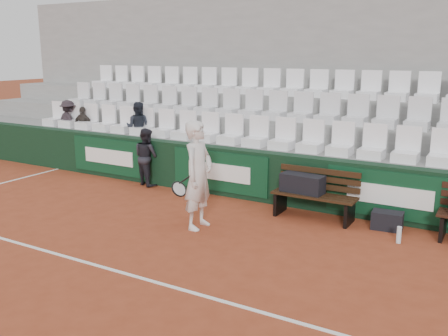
# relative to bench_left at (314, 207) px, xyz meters

# --- Properties ---
(ground) EXTENTS (80.00, 80.00, 0.00)m
(ground) POSITION_rel_bench_left_xyz_m (-1.99, -3.45, -0.23)
(ground) COLOR #953D21
(ground) RESTS_ON ground
(court_baseline) EXTENTS (18.00, 0.06, 0.01)m
(court_baseline) POSITION_rel_bench_left_xyz_m (-1.99, -3.45, -0.22)
(court_baseline) COLOR white
(court_baseline) RESTS_ON ground
(back_barrier) EXTENTS (18.00, 0.34, 1.00)m
(back_barrier) POSITION_rel_bench_left_xyz_m (-1.92, 0.54, 0.28)
(back_barrier) COLOR black
(back_barrier) RESTS_ON ground
(grandstand_tier_front) EXTENTS (18.00, 0.95, 1.00)m
(grandstand_tier_front) POSITION_rel_bench_left_xyz_m (-1.99, 1.17, 0.28)
(grandstand_tier_front) COLOR gray
(grandstand_tier_front) RESTS_ON ground
(grandstand_tier_mid) EXTENTS (18.00, 0.95, 1.45)m
(grandstand_tier_mid) POSITION_rel_bench_left_xyz_m (-1.99, 2.12, 0.50)
(grandstand_tier_mid) COLOR gray
(grandstand_tier_mid) RESTS_ON ground
(grandstand_tier_back) EXTENTS (18.00, 0.95, 1.90)m
(grandstand_tier_back) POSITION_rel_bench_left_xyz_m (-1.99, 3.07, 0.72)
(grandstand_tier_back) COLOR gray
(grandstand_tier_back) RESTS_ON ground
(grandstand_rear_wall) EXTENTS (18.00, 0.30, 4.40)m
(grandstand_rear_wall) POSITION_rel_bench_left_xyz_m (-1.99, 3.70, 1.98)
(grandstand_rear_wall) COLOR #959592
(grandstand_rear_wall) RESTS_ON ground
(seat_row_front) EXTENTS (11.90, 0.44, 0.63)m
(seat_row_front) POSITION_rel_bench_left_xyz_m (-1.99, 1.00, 1.09)
(seat_row_front) COLOR white
(seat_row_front) RESTS_ON grandstand_tier_front
(seat_row_mid) EXTENTS (11.90, 0.44, 0.63)m
(seat_row_mid) POSITION_rel_bench_left_xyz_m (-1.99, 1.95, 1.54)
(seat_row_mid) COLOR silver
(seat_row_mid) RESTS_ON grandstand_tier_mid
(seat_row_back) EXTENTS (11.90, 0.44, 0.63)m
(seat_row_back) POSITION_rel_bench_left_xyz_m (-1.99, 2.90, 1.99)
(seat_row_back) COLOR white
(seat_row_back) RESTS_ON grandstand_tier_back
(bench_left) EXTENTS (1.50, 0.56, 0.45)m
(bench_left) POSITION_rel_bench_left_xyz_m (0.00, 0.00, 0.00)
(bench_left) COLOR #321D0F
(bench_left) RESTS_ON ground
(sports_bag_left) EXTENTS (0.79, 0.39, 0.33)m
(sports_bag_left) POSITION_rel_bench_left_xyz_m (-0.24, 0.02, 0.39)
(sports_bag_left) COLOR black
(sports_bag_left) RESTS_ON bench_left
(sports_bag_ground) EXTENTS (0.53, 0.35, 0.31)m
(sports_bag_ground) POSITION_rel_bench_left_xyz_m (1.27, 0.10, -0.07)
(sports_bag_ground) COLOR black
(sports_bag_ground) RESTS_ON ground
(water_bottle_near) EXTENTS (0.08, 0.08, 0.27)m
(water_bottle_near) POSITION_rel_bench_left_xyz_m (-0.72, 0.17, -0.09)
(water_bottle_near) COLOR silver
(water_bottle_near) RESTS_ON ground
(water_bottle_far) EXTENTS (0.08, 0.08, 0.27)m
(water_bottle_far) POSITION_rel_bench_left_xyz_m (1.57, -0.45, -0.09)
(water_bottle_far) COLOR silver
(water_bottle_far) RESTS_ON ground
(tennis_player) EXTENTS (0.73, 0.68, 1.83)m
(tennis_player) POSITION_rel_bench_left_xyz_m (-1.54, -1.41, 0.69)
(tennis_player) COLOR silver
(tennis_player) RESTS_ON ground
(ball_kid) EXTENTS (0.76, 0.67, 1.29)m
(ball_kid) POSITION_rel_bench_left_xyz_m (-4.04, 0.35, 0.42)
(ball_kid) COLOR black
(ball_kid) RESTS_ON ground
(spectator_a) EXTENTS (0.81, 0.57, 1.14)m
(spectator_a) POSITION_rel_bench_left_xyz_m (-7.19, 1.05, 1.34)
(spectator_a) COLOR black
(spectator_a) RESTS_ON grandstand_tier_front
(spectator_b) EXTENTS (0.62, 0.35, 1.00)m
(spectator_b) POSITION_rel_bench_left_xyz_m (-6.66, 1.05, 1.27)
(spectator_b) COLOR #332D29
(spectator_b) RESTS_ON grandstand_tier_front
(spectator_c) EXTENTS (0.71, 0.63, 1.21)m
(spectator_c) POSITION_rel_bench_left_xyz_m (-4.85, 1.05, 1.38)
(spectator_c) COLOR black
(spectator_c) RESTS_ON grandstand_tier_front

